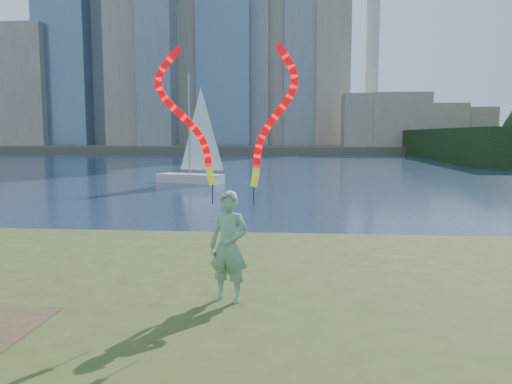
{
  "coord_description": "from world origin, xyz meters",
  "views": [
    {
      "loc": [
        2.71,
        -8.27,
        3.25
      ],
      "look_at": [
        1.91,
        1.0,
        2.18
      ],
      "focal_mm": 35.0,
      "sensor_mm": 36.0,
      "label": 1
    }
  ],
  "objects": [
    {
      "name": "ground",
      "position": [
        0.0,
        0.0,
        0.0
      ],
      "size": [
        320.0,
        320.0,
        0.0
      ],
      "primitive_type": "plane",
      "color": "#1A2741",
      "rests_on": "ground"
    },
    {
      "name": "grassy_knoll",
      "position": [
        0.0,
        -2.3,
        0.34
      ],
      "size": [
        20.0,
        18.0,
        0.8
      ],
      "color": "#39491A",
      "rests_on": "ground"
    },
    {
      "name": "far_shore",
      "position": [
        0.0,
        95.0,
        0.6
      ],
      "size": [
        320.0,
        40.0,
        1.2
      ],
      "primitive_type": "cube",
      "color": "#494435",
      "rests_on": "ground"
    },
    {
      "name": "woman_with_ribbons",
      "position": [
        1.71,
        -1.14,
        2.21
      ],
      "size": [
        1.99,
        0.65,
        4.03
      ],
      "rotation": [
        0.0,
        0.0,
        -0.26
      ],
      "color": "#1C652E",
      "rests_on": "grassy_knoll"
    },
    {
      "name": "sailboat",
      "position": [
        -4.41,
        24.82,
        1.26
      ],
      "size": [
        4.83,
        2.81,
        7.33
      ],
      "rotation": [
        0.0,
        0.0,
        -0.32
      ],
      "color": "beige",
      "rests_on": "ground"
    }
  ]
}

